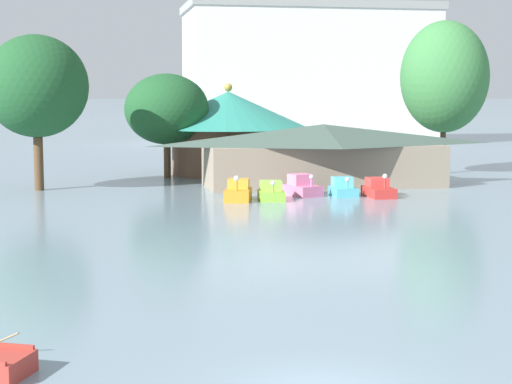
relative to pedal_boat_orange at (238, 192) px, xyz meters
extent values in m
cube|color=orange|center=(-0.02, -0.06, -0.17)|extent=(2.24, 3.10, 0.77)
cube|color=gold|center=(0.07, 0.27, 0.52)|extent=(1.62, 1.56, 0.61)
cylinder|color=orange|center=(-0.30, -1.15, 0.52)|extent=(0.14, 0.14, 0.61)
sphere|color=white|center=(-0.30, -1.15, 1.00)|extent=(0.35, 0.35, 0.35)
cube|color=#8CCC3F|center=(2.14, -0.17, -0.26)|extent=(1.87, 2.77, 0.59)
cube|color=#A0E24F|center=(2.17, 0.15, 0.35)|extent=(1.48, 1.32, 0.64)
cylinder|color=#8CCC3F|center=(2.02, -1.21, 0.27)|extent=(0.14, 0.14, 0.48)
sphere|color=white|center=(2.02, -1.21, 0.67)|extent=(0.30, 0.30, 0.30)
cube|color=pink|center=(4.73, 1.81, -0.20)|extent=(2.40, 2.96, 0.71)
cube|color=pink|center=(4.63, 2.11, 0.52)|extent=(1.70, 1.55, 0.73)
cylinder|color=pink|center=(5.07, 0.84, 0.41)|extent=(0.14, 0.14, 0.51)
sphere|color=white|center=(5.07, 0.84, 0.80)|extent=(0.29, 0.29, 0.29)
cube|color=#4CB7CC|center=(7.37, 1.17, -0.27)|extent=(1.55, 2.30, 0.58)
cube|color=#5DCDE2|center=(7.37, 1.46, 0.36)|extent=(1.31, 1.04, 0.69)
cylinder|color=#4CB7CC|center=(7.36, 0.26, 0.26)|extent=(0.14, 0.14, 0.48)
sphere|color=white|center=(7.36, 0.26, 0.65)|extent=(0.30, 0.30, 0.30)
cube|color=red|center=(9.53, 0.18, -0.23)|extent=(1.56, 2.93, 0.65)
cube|color=#E8423C|center=(9.53, 0.54, 0.40)|extent=(1.32, 1.32, 0.61)
cylinder|color=red|center=(9.53, -0.99, 0.43)|extent=(0.14, 0.14, 0.68)
sphere|color=white|center=(9.53, -0.99, 0.93)|extent=(0.32, 0.32, 0.32)
cube|color=gray|center=(7.61, 7.23, 0.98)|extent=(17.28, 6.39, 3.07)
pyramid|color=#42564C|center=(7.61, 7.23, 3.27)|extent=(18.66, 7.35, 1.51)
cylinder|color=brown|center=(2.21, 17.90, 1.40)|extent=(9.59, 9.59, 3.90)
cone|color=teal|center=(2.21, 17.90, 4.89)|extent=(13.76, 13.76, 3.09)
sphere|color=#B7993D|center=(2.21, 17.90, 6.79)|extent=(0.70, 0.70, 0.70)
cylinder|color=brown|center=(-12.91, 8.39, 1.32)|extent=(0.66, 0.66, 3.76)
ellipsoid|color=#1E5128|center=(-12.91, 8.39, 6.80)|extent=(7.27, 7.27, 7.19)
cylinder|color=brown|center=(-3.17, 15.87, 0.80)|extent=(0.57, 0.57, 2.71)
ellipsoid|color=#1E5128|center=(-3.17, 15.87, 5.02)|extent=(6.84, 6.84, 5.74)
cylinder|color=brown|center=(20.23, 14.64, 1.21)|extent=(0.48, 0.48, 3.53)
ellipsoid|color=#3D7F42|center=(20.23, 14.64, 7.68)|extent=(7.45, 7.45, 9.42)
cube|color=silver|center=(19.92, 59.74, 8.28)|extent=(32.74, 15.60, 17.68)
cube|color=#999993|center=(19.92, 59.74, 17.62)|extent=(33.39, 15.91, 1.00)
camera|label=1|loc=(-9.05, -53.13, 6.32)|focal=59.35mm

